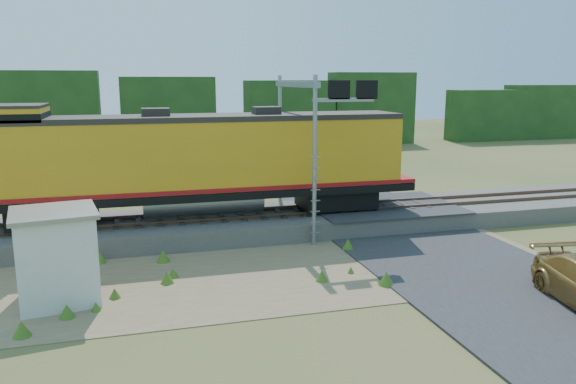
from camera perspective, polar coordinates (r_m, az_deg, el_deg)
name	(u,v)px	position (r m, az deg, el deg)	size (l,w,h in m)	color
ground	(273,276)	(20.18, -1.57, -8.55)	(140.00, 140.00, 0.00)	#475123
ballast	(241,224)	(25.67, -4.80, -3.27)	(70.00, 5.00, 0.80)	slate
rails	(241,214)	(25.55, -4.82, -2.22)	(70.00, 1.54, 0.16)	brown
dirt_shoulder	(215,276)	(20.28, -7.46, -8.49)	(26.00, 8.00, 0.03)	#8C7754
road	(438,252)	(23.37, 14.97, -5.90)	(7.00, 66.00, 0.86)	#38383A
tree_line_north	(180,118)	(56.73, -10.93, 7.35)	(130.00, 3.00, 6.50)	#193E16
weed_clumps	(172,285)	(19.78, -11.66, -9.20)	(15.00, 6.20, 0.56)	#42671D
locomotive	(196,161)	(24.80, -9.30, 3.18)	(19.14, 2.92, 4.94)	black
shed	(57,256)	(18.92, -22.44, -6.03)	(2.85, 2.85, 2.95)	silver
signal_gantry	(308,116)	(24.95, 2.01, 7.75)	(2.80, 6.20, 7.06)	gray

